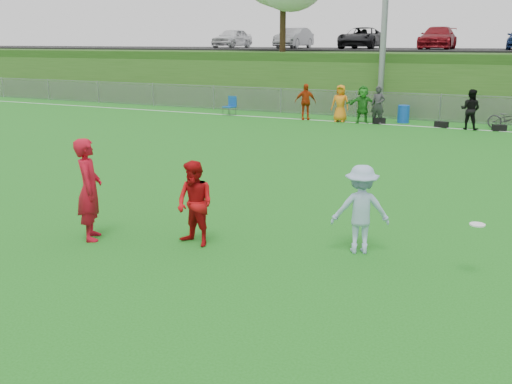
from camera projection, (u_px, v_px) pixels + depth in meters
The scene contains 15 objects.
ground at pixel (263, 279), 9.05m from camera, with size 120.00×120.00×0.00m, color #1A6615.
sideline_far at pixel (433, 127), 24.82m from camera, with size 60.00×0.10×0.01m, color white.
fence at pixel (440, 108), 26.40m from camera, with size 58.00×0.06×1.30m.
berm at pixel (466, 76), 35.82m from camera, with size 120.00×18.00×3.00m, color #214C15.
parking_lot at pixel (471, 50), 37.17m from camera, with size 120.00×12.00×0.10m, color black.
car_row at pixel (451, 38), 36.57m from camera, with size 32.04×5.18×1.44m.
spectator_row at pixel (372, 105), 25.71m from camera, with size 8.39×1.06×1.69m.
gear_bags at pixel (463, 126), 24.36m from camera, with size 7.37×0.50×0.26m.
player_red_left at pixel (89, 189), 10.66m from camera, with size 0.71×0.46×1.94m, color #B00C1E.
player_red_center at pixel (195, 204), 10.37m from camera, with size 0.77×0.60×1.58m, color #B40C10.
player_blue at pixel (361, 209), 10.02m from camera, with size 1.03×0.59×1.59m, color #9BB4D8.
frisbee at pixel (477, 225), 8.94m from camera, with size 0.24×0.24×0.02m.
recycling_bin at pixel (403, 114), 26.11m from camera, with size 0.53×0.53×0.80m, color #1047B3.
camp_chair at pixel (230, 110), 28.76m from camera, with size 0.63×0.64×0.94m.
bicycle at pixel (509, 119), 23.92m from camera, with size 0.62×1.77×0.93m, color #2D2D2F.
Camera 1 is at (3.44, -7.65, 3.67)m, focal length 40.00 mm.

